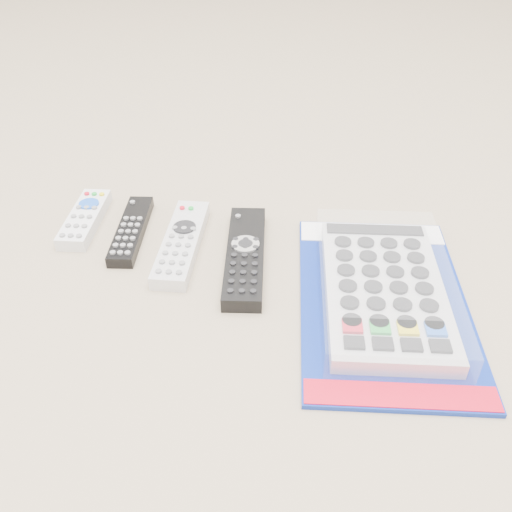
% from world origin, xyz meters
% --- Properties ---
extents(remote_small_grey, '(0.07, 0.16, 0.02)m').
position_xyz_m(remote_small_grey, '(-0.22, 0.05, 0.01)').
color(remote_small_grey, silver).
rests_on(remote_small_grey, ground).
extents(remote_slim_black, '(0.07, 0.18, 0.02)m').
position_xyz_m(remote_slim_black, '(-0.13, 0.04, 0.01)').
color(remote_slim_black, black).
rests_on(remote_slim_black, ground).
extents(remote_silver_dvd, '(0.08, 0.22, 0.02)m').
position_xyz_m(remote_silver_dvd, '(-0.04, 0.03, 0.01)').
color(remote_silver_dvd, silver).
rests_on(remote_silver_dvd, ground).
extents(remote_large_black, '(0.10, 0.24, 0.03)m').
position_xyz_m(remote_large_black, '(0.07, 0.01, 0.01)').
color(remote_large_black, black).
rests_on(remote_large_black, ground).
extents(jumbo_remote_packaged, '(0.29, 0.41, 0.05)m').
position_xyz_m(jumbo_remote_packaged, '(0.27, -0.03, 0.02)').
color(jumbo_remote_packaged, navy).
rests_on(jumbo_remote_packaged, ground).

